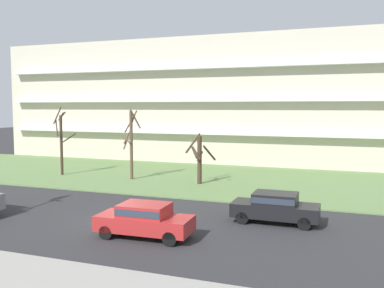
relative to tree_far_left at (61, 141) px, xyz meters
The scene contains 9 objects.
ground 16.78m from the tree_far_left, 43.09° to the right, with size 160.00×160.00×0.00m, color #2D2D30.
sidewalk_curb_near 22.92m from the tree_far_left, 57.98° to the right, with size 80.00×4.00×0.15m, color #99968E.
grass_lawn_strip 12.71m from the tree_far_left, 12.73° to the left, with size 80.00×16.00×0.08m, color #66844C.
apartment_building 20.71m from the tree_far_left, 53.76° to the left, with size 54.55×12.40×13.18m.
tree_far_left is the anchor object (origin of this frame).
tree_left 6.76m from the tree_far_left, ahead, with size 1.48×1.48×5.78m.
tree_center 12.69m from the tree_far_left, ahead, with size 2.16×2.12×3.91m.
sedan_black_near_left 21.78m from the tree_far_left, 23.88° to the right, with size 4.40×1.81×1.57m.
sedan_red_center_left 19.84m from the tree_far_left, 42.30° to the right, with size 4.47×1.97×1.57m.
Camera 1 is at (11.09, -19.03, 5.99)m, focal length 39.55 mm.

